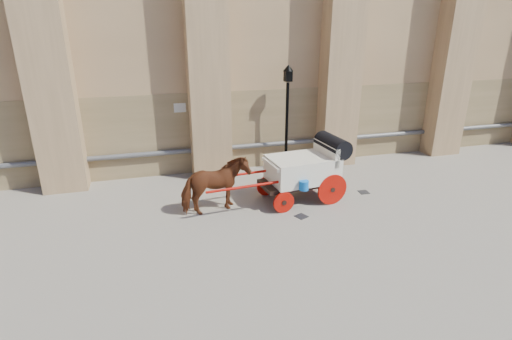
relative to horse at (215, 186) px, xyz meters
name	(u,v)px	position (x,y,z in m)	size (l,w,h in m)	color
ground	(265,213)	(1.41, -0.46, -0.84)	(90.00, 90.00, 0.00)	gray
horse	(215,186)	(0.00, 0.00, 0.00)	(0.91, 1.99, 1.68)	brown
carriage	(307,167)	(2.96, 0.18, 0.24)	(4.69, 1.76, 2.01)	black
street_lamp	(287,116)	(3.23, 2.87, 1.27)	(0.37, 0.37, 3.95)	black
drain_grate_near	(301,216)	(2.35, -0.99, -0.83)	(0.32, 0.32, 0.01)	black
drain_grate_far	(364,192)	(5.03, 0.10, -0.83)	(0.32, 0.32, 0.01)	black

